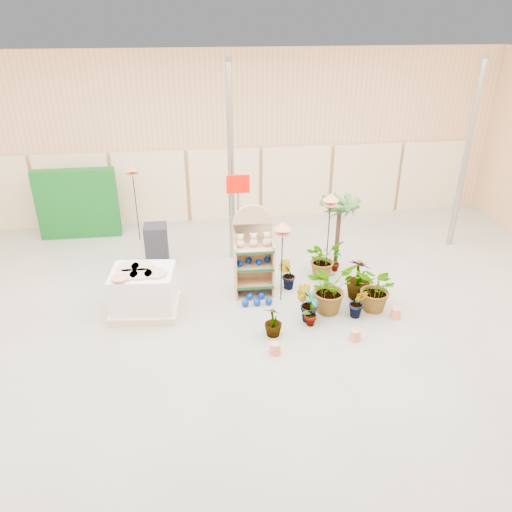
{
  "coord_description": "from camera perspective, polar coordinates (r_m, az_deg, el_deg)",
  "views": [
    {
      "loc": [
        -0.83,
        -7.19,
        5.43
      ],
      "look_at": [
        0.3,
        1.5,
        1.0
      ],
      "focal_mm": 35.0,
      "sensor_mm": 36.0,
      "label": 1
    }
  ],
  "objects": [
    {
      "name": "offer_sign",
      "position": [
        10.92,
        -2.05,
        6.09
      ],
      "size": [
        0.5,
        0.08,
        2.2
      ],
      "color": "gray",
      "rests_on": "ground"
    },
    {
      "name": "potted_plant_8",
      "position": [
        9.38,
        6.31,
        -5.95
      ],
      "size": [
        0.43,
        0.48,
        0.76
      ],
      "primitive_type": "imported",
      "rotation": [
        0.0,
        0.0,
        1.07
      ],
      "color": "#2D5622",
      "rests_on": "ground"
    },
    {
      "name": "potted_plant_4",
      "position": [
        11.37,
        9.1,
        -0.28
      ],
      "size": [
        0.32,
        0.39,
        0.64
      ],
      "primitive_type": "imported",
      "rotation": [
        0.0,
        0.0,
        1.27
      ],
      "color": "#2D5622",
      "rests_on": "ground"
    },
    {
      "name": "gazing_balls_shelf",
      "position": [
        10.16,
        -0.25,
        -0.61
      ],
      "size": [
        0.7,
        0.24,
        0.13
      ],
      "color": "navy",
      "rests_on": "display_shelf"
    },
    {
      "name": "potted_plant_9",
      "position": [
        9.8,
        11.6,
        -5.27
      ],
      "size": [
        0.42,
        0.38,
        0.63
      ],
      "primitive_type": "imported",
      "rotation": [
        0.0,
        0.0,
        5.95
      ],
      "color": "#2D5622",
      "rests_on": "ground"
    },
    {
      "name": "display_shelf",
      "position": [
        10.2,
        -0.33,
        0.26
      ],
      "size": [
        0.81,
        0.52,
        1.91
      ],
      "rotation": [
        0.0,
        0.0,
        -0.03
      ],
      "color": "tan",
      "rests_on": "ground"
    },
    {
      "name": "potted_plant_1",
      "position": [
        9.51,
        5.84,
        -5.48
      ],
      "size": [
        0.47,
        0.4,
        0.75
      ],
      "primitive_type": "imported",
      "rotation": [
        0.0,
        0.0,
        2.96
      ],
      "color": "#2D5622",
      "rests_on": "ground"
    },
    {
      "name": "pallet_stack",
      "position": [
        9.93,
        -12.68,
        -4.0
      ],
      "size": [
        1.38,
        1.18,
        0.95
      ],
      "rotation": [
        0.0,
        0.0,
        -0.1
      ],
      "color": "#D1B788",
      "rests_on": "ground"
    },
    {
      "name": "teddy_bears",
      "position": [
        9.98,
        -0.16,
        1.77
      ],
      "size": [
        0.7,
        0.18,
        0.29
      ],
      "color": "beige",
      "rests_on": "display_shelf"
    },
    {
      "name": "room",
      "position": [
        8.76,
        -1.46,
        5.25
      ],
      "size": [
        15.2,
        12.1,
        4.7
      ],
      "color": "gray",
      "rests_on": "ground"
    },
    {
      "name": "bird_table_back",
      "position": [
        12.57,
        -13.98,
        9.51
      ],
      "size": [
        0.34,
        0.34,
        2.0
      ],
      "color": "black",
      "rests_on": "ground"
    },
    {
      "name": "trellis_stock",
      "position": [
        13.53,
        -19.72,
        5.64
      ],
      "size": [
        2.0,
        0.3,
        1.8
      ],
      "primitive_type": "cube",
      "color": "#0D5016",
      "rests_on": "ground"
    },
    {
      "name": "potted_plant_3",
      "position": [
        10.37,
        11.69,
        -2.5
      ],
      "size": [
        0.72,
        0.72,
        0.91
      ],
      "primitive_type": "imported",
      "rotation": [
        0.0,
        0.0,
        2.37
      ],
      "color": "#2D5622",
      "rests_on": "ground"
    },
    {
      "name": "potted_plant_10",
      "position": [
        10.01,
        13.73,
        -3.68
      ],
      "size": [
        1.07,
        1.12,
        0.96
      ],
      "primitive_type": "imported",
      "rotation": [
        0.0,
        0.0,
        5.19
      ],
      "color": "#2D5622",
      "rests_on": "ground"
    },
    {
      "name": "gazing_balls_floor",
      "position": [
        10.15,
        0.06,
        -5.02
      ],
      "size": [
        0.63,
        0.39,
        0.15
      ],
      "color": "navy",
      "rests_on": "ground"
    },
    {
      "name": "palm",
      "position": [
        11.12,
        9.58,
        5.77
      ],
      "size": [
        0.7,
        0.7,
        1.76
      ],
      "color": "#3A251A",
      "rests_on": "ground"
    },
    {
      "name": "potted_plant_5",
      "position": [
        10.57,
        3.57,
        -2.13
      ],
      "size": [
        0.41,
        0.36,
        0.65
      ],
      "primitive_type": "imported",
      "rotation": [
        0.0,
        0.0,
        2.91
      ],
      "color": "#2D5622",
      "rests_on": "ground"
    },
    {
      "name": "potted_plant_7",
      "position": [
        9.12,
        2.0,
        -7.46
      ],
      "size": [
        0.45,
        0.45,
        0.59
      ],
      "primitive_type": "imported",
      "rotation": [
        0.0,
        0.0,
        2.61
      ],
      "color": "#2D5622",
      "rests_on": "ground"
    },
    {
      "name": "potted_plant_2",
      "position": [
        9.81,
        8.42,
        -3.54
      ],
      "size": [
        1.22,
        1.18,
        1.04
      ],
      "primitive_type": "imported",
      "rotation": [
        0.0,
        0.0,
        0.56
      ],
      "color": "#2D5622",
      "rests_on": "ground"
    },
    {
      "name": "charcoal_planters",
      "position": [
        11.63,
        -11.29,
        1.17
      ],
      "size": [
        0.5,
        0.5,
        1.0
      ],
      "color": "black",
      "rests_on": "ground"
    },
    {
      "name": "potted_plant_6",
      "position": [
        11.07,
        7.66,
        -0.27
      ],
      "size": [
        1.02,
        0.99,
        0.87
      ],
      "primitive_type": "imported",
      "rotation": [
        0.0,
        0.0,
        0.54
      ],
      "color": "#2D5622",
      "rests_on": "ground"
    },
    {
      "name": "bird_table_right",
      "position": [
        10.55,
        8.54,
        6.35
      ],
      "size": [
        0.34,
        0.34,
        1.93
      ],
      "color": "black",
      "rests_on": "ground"
    },
    {
      "name": "bird_table_front",
      "position": [
        9.55,
        3.07,
        3.17
      ],
      "size": [
        0.34,
        0.34,
        1.74
      ],
      "color": "black",
      "rests_on": "ground"
    }
  ]
}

